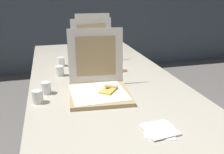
% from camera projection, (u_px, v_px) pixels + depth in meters
% --- Properties ---
extents(table, '(1.00, 2.35, 0.74)m').
position_uv_depth(table, '(103.00, 82.00, 1.75)').
color(table, '#BCB29E').
rests_on(table, ground).
extents(pizza_box_front, '(0.38, 0.41, 0.37)m').
position_uv_depth(pizza_box_front, '(99.00, 85.00, 1.45)').
color(pizza_box_front, tan).
rests_on(pizza_box_front, table).
extents(pizza_box_middle, '(0.38, 0.41, 0.37)m').
position_uv_depth(pizza_box_middle, '(97.00, 60.00, 1.96)').
color(pizza_box_middle, tan).
rests_on(pizza_box_middle, table).
extents(pizza_box_back, '(0.37, 0.41, 0.37)m').
position_uv_depth(pizza_box_back, '(95.00, 48.00, 2.36)').
color(pizza_box_back, tan).
rests_on(pizza_box_back, table).
extents(cup_white_near_center, '(0.06, 0.06, 0.07)m').
position_uv_depth(cup_white_near_center, '(46.00, 88.00, 1.46)').
color(cup_white_near_center, white).
rests_on(cup_white_near_center, table).
extents(cup_white_mid, '(0.06, 0.06, 0.07)m').
position_uv_depth(cup_white_mid, '(60.00, 71.00, 1.76)').
color(cup_white_mid, white).
rests_on(cup_white_mid, table).
extents(cup_white_near_left, '(0.06, 0.06, 0.07)m').
position_uv_depth(cup_white_near_left, '(38.00, 97.00, 1.34)').
color(cup_white_near_left, white).
rests_on(cup_white_near_left, table).
extents(cup_white_far, '(0.06, 0.06, 0.07)m').
position_uv_depth(cup_white_far, '(61.00, 62.00, 1.98)').
color(cup_white_far, white).
rests_on(cup_white_far, table).
extents(napkin_pile, '(0.17, 0.17, 0.01)m').
position_uv_depth(napkin_pile, '(160.00, 130.00, 1.08)').
color(napkin_pile, white).
rests_on(napkin_pile, table).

